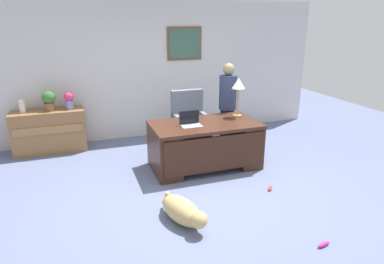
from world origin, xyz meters
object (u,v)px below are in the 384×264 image
Objects in this scene: desk_lamp at (238,86)px; dog_toy_bone at (270,188)px; person_standing at (227,106)px; vase_with_flowers at (69,100)px; armchair at (190,124)px; credenza at (50,131)px; potted_plant at (49,100)px; vase_empty at (22,106)px; laptop at (190,122)px; desk at (205,144)px; dog_toy_plush at (324,244)px; dog_lying at (183,211)px.

desk_lamp is 4.29× the size of dog_toy_bone.
vase_with_flowers is (-2.73, 0.94, 0.12)m from person_standing.
desk_lamp reaches higher than armchair.
credenza reaches higher than dog_toy_bone.
credenza is 0.59m from potted_plant.
vase_empty is at bearing 180.00° from vase_with_flowers.
vase_empty is at bearing 180.00° from potted_plant.
vase_empty reaches higher than laptop.
desk is 0.48m from laptop.
laptop is 2.68m from potted_plant.
vase_with_flowers is at bearing 161.10° from person_standing.
person_standing is 5.00× the size of laptop.
desk_lamp is at bearing -94.43° from person_standing.
laptop is (-0.97, -0.71, -0.01)m from person_standing.
armchair is 6.18× the size of dog_toy_plush.
desk is at bearing 5.29° from laptop.
dog_lying is 1.50m from dog_toy_bone.
laptop is 2.42m from vase_with_flowers.
person_standing is 2.72m from dog_lying.
laptop is at bearing 106.93° from dog_toy_plush.
desk is 4.80× the size of potted_plant.
credenza is 1.53× the size of dog_lying.
desk_lamp is 3.06m from vase_with_flowers.
laptop is 1.40× the size of vase_empty.
dog_toy_bone is at bearing -41.52° from credenza.
vase_empty reaches higher than dog_toy_bone.
person_standing is 6.98× the size of vase_empty.
potted_plant reaches higher than credenza.
laptop is at bearing -165.58° from desk_lamp.
desk is at bearing -30.00° from vase_empty.
laptop is (-0.27, -0.02, 0.40)m from desk.
potted_plant reaches higher than armchair.
laptop is at bearing -37.29° from credenza.
desk_lamp is (0.62, -0.69, 0.79)m from armchair.
desk reaches higher than dog_toy_bone.
desk_lamp is at bearing -24.91° from potted_plant.
laptop is at bearing -108.37° from armchair.
laptop is (0.58, 1.42, 0.66)m from dog_lying.
laptop is 1.02× the size of vase_with_flowers.
dog_toy_plush is (2.82, -4.00, -0.95)m from potted_plant.
potted_plant reaches higher than desk.
dog_lying is 2.61× the size of vase_with_flowers.
armchair is 2.53m from dog_lying.
vase_empty is (-2.55, 1.65, 0.08)m from laptop.
dog_toy_plush is (-0.22, -2.59, -1.26)m from desk_lamp.
laptop reaches higher than desk.
vase_empty is at bearing 141.84° from dog_toy_bone.
person_standing is at bearing -18.00° from armchair.
potted_plant is (-1.52, 3.07, 0.82)m from dog_lying.
vase_with_flowers is at bearing 121.80° from dog_toy_plush.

